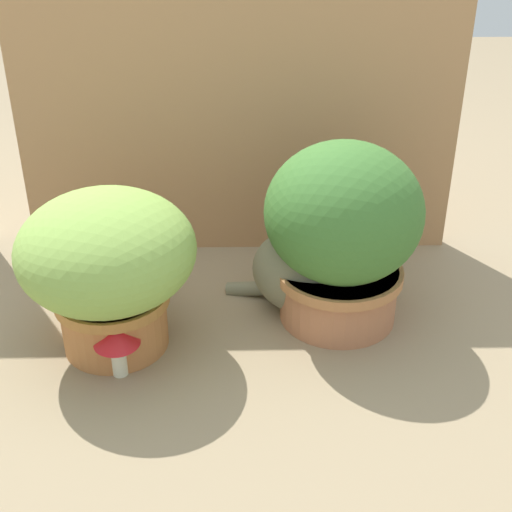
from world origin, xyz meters
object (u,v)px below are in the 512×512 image
at_px(cat, 315,268).
at_px(grass_planter, 108,263).
at_px(mushroom_ornament_red, 117,340).
at_px(leafy_planter, 342,231).

bearing_deg(cat, grass_planter, -166.04).
bearing_deg(mushroom_ornament_red, grass_planter, 101.64).
height_order(leafy_planter, mushroom_ornament_red, leafy_planter).
bearing_deg(mushroom_ornament_red, leafy_planter, 23.13).
xyz_separation_m(grass_planter, cat, (0.45, 0.11, -0.09)).
bearing_deg(grass_planter, leafy_planter, 10.59).
distance_m(cat, mushroom_ornament_red, 0.48).
height_order(grass_planter, cat, grass_planter).
bearing_deg(leafy_planter, grass_planter, -169.41).
relative_size(grass_planter, leafy_planter, 0.88).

